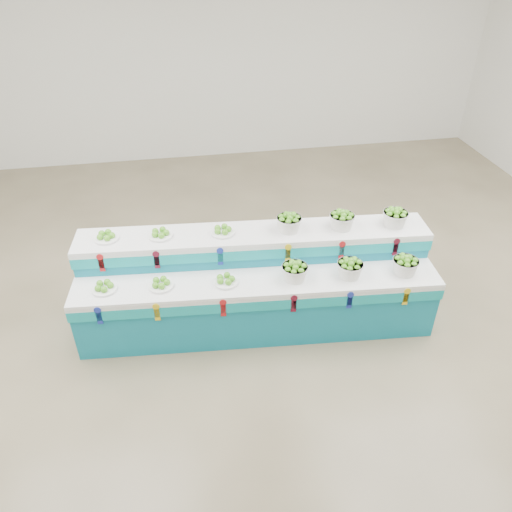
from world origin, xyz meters
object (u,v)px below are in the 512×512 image
(display_stand, at_px, (256,283))
(basket_upper_right, at_px, (395,217))
(plate_upper_mid, at_px, (160,233))
(basket_lower_left, at_px, (295,271))

(display_stand, height_order, basket_upper_right, basket_upper_right)
(plate_upper_mid, bearing_deg, basket_lower_left, -23.82)
(display_stand, bearing_deg, basket_upper_right, 8.71)
(display_stand, xyz_separation_m, plate_upper_mid, (-0.97, 0.32, 0.56))
(display_stand, height_order, plate_upper_mid, plate_upper_mid)
(display_stand, distance_m, plate_upper_mid, 1.16)
(basket_upper_right, bearing_deg, plate_upper_mid, 175.26)
(display_stand, distance_m, basket_lower_left, 0.54)
(basket_lower_left, bearing_deg, basket_upper_right, 17.32)
(display_stand, bearing_deg, plate_upper_mid, 166.58)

